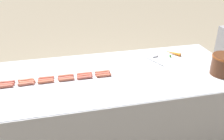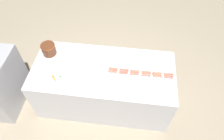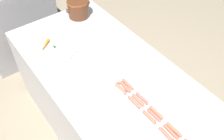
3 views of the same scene
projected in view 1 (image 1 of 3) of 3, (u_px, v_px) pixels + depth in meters
griddle_counter at (119, 112)px, 2.43m from camera, size 0.97×2.10×0.84m
hot_dog_0 at (7, 82)px, 2.07m from camera, size 0.03×0.13×0.02m
hot_dog_1 at (26, 80)px, 2.10m from camera, size 0.03×0.13×0.02m
hot_dog_2 at (46, 78)px, 2.14m from camera, size 0.03×0.13×0.02m
hot_dog_3 at (66, 76)px, 2.17m from camera, size 0.03×0.13×0.02m
hot_dog_4 at (84, 74)px, 2.20m from camera, size 0.03×0.13×0.02m
hot_dog_5 at (103, 72)px, 2.23m from camera, size 0.03×0.13×0.02m
hot_dog_6 at (6, 84)px, 2.04m from camera, size 0.03×0.13×0.02m
hot_dog_7 at (27, 82)px, 2.07m from camera, size 0.03×0.13×0.02m
hot_dog_8 at (46, 80)px, 2.10m from camera, size 0.03×0.13×0.02m
hot_dog_9 at (65, 78)px, 2.14m from camera, size 0.03×0.13×0.02m
hot_dog_10 at (85, 76)px, 2.17m from camera, size 0.03×0.13×0.02m
hot_dog_11 at (102, 74)px, 2.20m from camera, size 0.03×0.13×0.02m
hot_dog_12 at (4, 86)px, 2.01m from camera, size 0.03×0.13×0.02m
hot_dog_13 at (26, 84)px, 2.05m from camera, size 0.03×0.13×0.02m
hot_dog_14 at (46, 82)px, 2.08m from camera, size 0.03×0.13×0.02m
hot_dog_15 at (66, 79)px, 2.11m from camera, size 0.03×0.13×0.02m
hot_dog_16 at (85, 78)px, 2.14m from camera, size 0.03×0.13×0.02m
hot_dog_17 at (104, 75)px, 2.17m from camera, size 0.03×0.13×0.02m
bean_pot at (224, 64)px, 2.18m from camera, size 0.27×0.22×0.18m
serving_spoon at (155, 58)px, 2.51m from camera, size 0.26×0.14×0.02m
carrot at (173, 53)px, 2.59m from camera, size 0.15×0.14×0.03m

